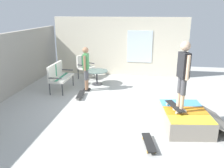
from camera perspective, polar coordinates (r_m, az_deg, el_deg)
ground_plane at (r=7.36m, az=1.86°, el=-5.96°), size 12.00×12.00×0.10m
house_facade at (r=10.69m, az=2.01°, el=9.14°), size 0.23×6.00×2.62m
skate_ramp at (r=6.38m, az=17.67°, el=-8.03°), size 1.75×1.89×0.45m
patio_bench at (r=8.89m, az=-13.00°, el=2.34°), size 1.25×0.55×1.02m
patio_chair_near_house at (r=10.33m, az=-6.91°, el=4.79°), size 0.78×0.75×1.02m
patio_table at (r=9.41m, az=-3.75°, el=2.28°), size 0.90×0.90×0.57m
person_watching at (r=8.58m, az=-6.41°, el=4.45°), size 0.48×0.26×1.64m
person_skater at (r=5.87m, az=17.09°, el=3.00°), size 0.45×0.33×1.77m
skateboard_by_bench at (r=8.18m, az=-7.71°, el=-2.61°), size 0.82×0.28×0.10m
skateboard_spare at (r=5.41m, az=9.03°, el=-13.97°), size 0.82×0.36×0.10m
skateboard_on_ramp at (r=6.24m, az=15.12°, el=-5.28°), size 0.82×0.46×0.10m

